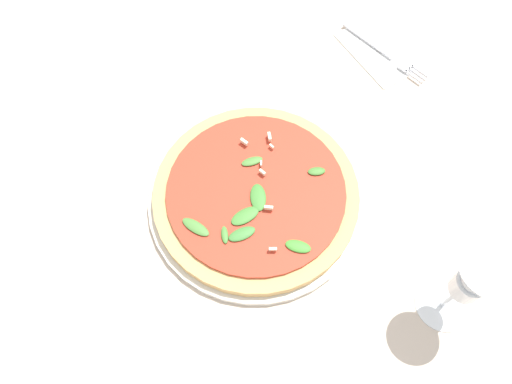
{
  "coord_description": "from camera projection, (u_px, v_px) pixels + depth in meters",
  "views": [
    {
      "loc": [
        0.26,
        -0.2,
        0.73
      ],
      "look_at": [
        -0.01,
        0.03,
        0.03
      ],
      "focal_mm": 35.0,
      "sensor_mm": 36.0,
      "label": 1
    }
  ],
  "objects": [
    {
      "name": "ground_plane",
      "position": [
        249.0,
        215.0,
        0.79
      ],
      "size": [
        6.0,
        6.0,
        0.0
      ],
      "primitive_type": "plane",
      "color": "beige"
    },
    {
      "name": "pizza_arugula_main",
      "position": [
        256.0,
        196.0,
        0.79
      ],
      "size": [
        0.35,
        0.35,
        0.05
      ],
      "color": "silver",
      "rests_on": "ground_plane"
    },
    {
      "name": "wine_glass",
      "position": [
        473.0,
        281.0,
        0.62
      ],
      "size": [
        0.08,
        0.08,
        0.17
      ],
      "color": "white",
      "rests_on": "ground_plane"
    },
    {
      "name": "napkin",
      "position": [
        379.0,
        50.0,
        0.95
      ],
      "size": [
        0.17,
        0.12,
        0.01
      ],
      "rotation": [
        0.0,
        0.0,
        -0.14
      ],
      "color": "white",
      "rests_on": "ground_plane"
    },
    {
      "name": "fork",
      "position": [
        383.0,
        50.0,
        0.94
      ],
      "size": [
        0.19,
        0.03,
        0.0
      ],
      "rotation": [
        0.0,
        0.0,
        0.07
      ],
      "color": "silver",
      "rests_on": "ground_plane"
    }
  ]
}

